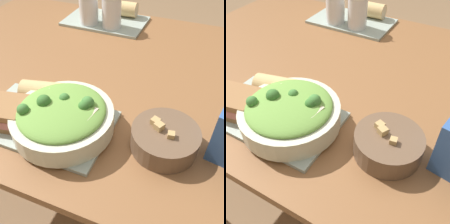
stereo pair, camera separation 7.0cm
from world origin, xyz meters
TOP-DOWN VIEW (x-y plane):
  - ground_plane at (0.00, 0.00)m, footprint 12.00×12.00m
  - dining_table at (0.00, 0.00)m, footprint 1.37×1.10m
  - tray_near at (0.05, -0.33)m, footprint 0.39×0.24m
  - tray_far at (-0.07, 0.39)m, footprint 0.39×0.24m
  - salad_bowl at (0.12, -0.34)m, footprint 0.28×0.28m
  - soup_bowl at (0.39, -0.29)m, footprint 0.18×0.18m
  - sandwich_near at (-0.06, -0.37)m, footprint 0.16×0.14m
  - baguette_near at (0.03, -0.25)m, footprint 0.19×0.11m
  - baguette_far at (-0.01, 0.47)m, footprint 0.16×0.08m
  - drink_cup_dark at (-0.12, 0.33)m, footprint 0.09×0.09m
  - drink_cup_red at (-0.01, 0.33)m, footprint 0.09×0.09m

SIDE VIEW (x-z plane):
  - ground_plane at x=0.00m, z-range 0.00..0.00m
  - dining_table at x=0.00m, z-range 0.28..1.01m
  - tray_near at x=0.05m, z-range 0.73..0.74m
  - tray_far at x=-0.07m, z-range 0.73..0.74m
  - soup_bowl at x=0.39m, z-range 0.72..0.81m
  - sandwich_near at x=-0.06m, z-range 0.74..0.81m
  - baguette_near at x=0.03m, z-range 0.74..0.81m
  - baguette_far at x=-0.01m, z-range 0.74..0.81m
  - salad_bowl at x=0.12m, z-range 0.73..0.84m
  - drink_cup_dark at x=-0.12m, z-range 0.71..0.91m
  - drink_cup_red at x=-0.01m, z-range 0.71..0.91m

